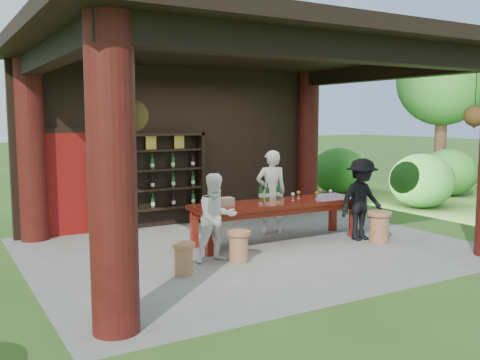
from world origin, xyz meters
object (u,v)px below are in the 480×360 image
stool_far_left (183,258)px  napkin_basket (226,202)px  tasting_table (277,208)px  guest_woman (216,218)px  stool_near_left (239,246)px  guest_man (362,199)px  host (271,192)px  stool_near_right (379,226)px  wine_shelf (153,181)px

stool_far_left → napkin_basket: (1.27, 1.04, 0.58)m
tasting_table → guest_woman: guest_woman is taller
stool_near_left → guest_man: bearing=4.0°
tasting_table → stool_near_left: size_ratio=6.59×
host → guest_woman: host is taller
stool_far_left → guest_man: bearing=5.4°
host → napkin_basket: (-1.36, -0.64, 0.01)m
host → stool_far_left: bearing=52.0°
stool_near_right → napkin_basket: 2.84m
tasting_table → guest_man: (1.44, -0.64, 0.12)m
wine_shelf → stool_far_left: 3.47m
guest_woman → guest_man: (3.01, -0.01, 0.06)m
guest_man → stool_far_left: bearing=-176.8°
wine_shelf → host: size_ratio=1.36×
stool_far_left → napkin_basket: bearing=39.4°
guest_man → stool_near_left: bearing=-178.2°
napkin_basket → wine_shelf: bearing=101.6°
wine_shelf → stool_near_right: wine_shelf is taller
tasting_table → napkin_basket: (-1.04, 0.05, 0.19)m
tasting_table → guest_woman: size_ratio=2.34×
tasting_table → stool_near_right: 1.87m
stool_near_left → tasting_table: bearing=32.7°
stool_far_left → guest_man: (3.75, 0.36, 0.51)m
host → stool_near_left: bearing=62.7°
stool_near_left → stool_far_left: (-1.02, -0.16, -0.02)m
wine_shelf → tasting_table: wine_shelf is taller
guest_woman → stool_near_left: bearing=-33.3°
stool_near_left → napkin_basket: size_ratio=1.91×
tasting_table → stool_near_right: bearing=-32.0°
wine_shelf → guest_man: bearing=-45.0°
stool_near_right → napkin_basket: napkin_basket is taller
tasting_table → stool_near_left: bearing=-147.3°
tasting_table → stool_near_right: (1.56, -0.98, -0.33)m
guest_woman → napkin_basket: bearing=54.3°
stool_near_right → guest_man: (-0.12, 0.34, 0.45)m
stool_near_right → stool_near_left: bearing=177.1°
wine_shelf → host: wine_shelf is taller
tasting_table → guest_man: guest_man is taller
wine_shelf → stool_near_right: bearing=-46.9°
stool_far_left → napkin_basket: size_ratio=1.77×
host → guest_woman: (-1.90, -1.32, -0.12)m
wine_shelf → napkin_basket: (0.46, -2.25, -0.16)m
guest_woman → guest_man: size_ratio=0.92×
wine_shelf → host: bearing=-41.4°
wine_shelf → stool_near_right: (3.06, -3.28, -0.68)m
stool_near_right → guest_man: bearing=109.9°
stool_far_left → host: host is taller
stool_near_left → napkin_basket: 1.07m
tasting_table → guest_woman: (-1.58, -0.62, 0.07)m
stool_near_left → guest_woman: bearing=143.9°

